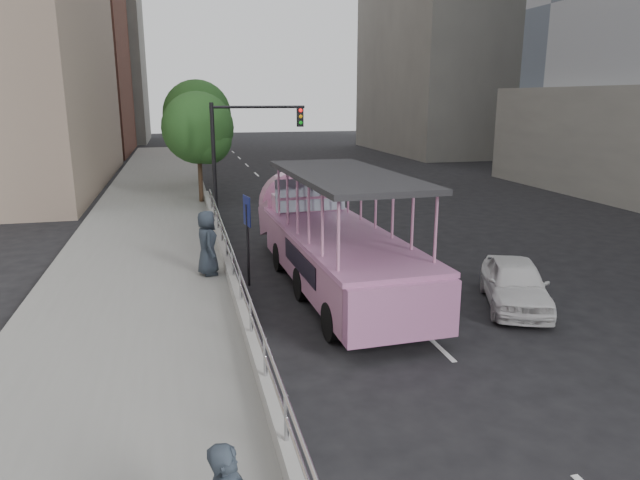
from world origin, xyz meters
TOP-DOWN VIEW (x-y plane):
  - ground at (0.00, 0.00)m, footprint 160.00×160.00m
  - sidewalk at (-5.75, 10.00)m, footprint 5.50×80.00m
  - kerb_wall at (-3.12, 2.00)m, footprint 0.24×30.00m
  - guardrail at (-3.12, 2.00)m, footprint 0.07×22.00m
  - duck_boat at (-0.23, 2.66)m, footprint 2.97×10.59m
  - car at (4.06, -0.41)m, footprint 2.82×4.02m
  - pedestrian_far at (-3.72, 3.41)m, footprint 0.69×0.99m
  - parking_sign at (-2.58, 3.00)m, footprint 0.14×0.60m
  - traffic_signal at (-1.70, 12.50)m, footprint 4.20×0.32m
  - street_tree_near at (-3.30, 15.93)m, footprint 3.52×3.52m
  - street_tree_far at (-3.10, 21.93)m, footprint 3.97×3.97m
  - midrise_brick at (-18.00, 48.00)m, footprint 18.00×16.00m
  - midrise_stone_b at (-16.00, 64.00)m, footprint 16.00×14.00m

SIDE VIEW (x-z plane):
  - ground at x=0.00m, z-range 0.00..0.00m
  - sidewalk at x=-5.75m, z-range 0.00..0.30m
  - kerb_wall at x=-3.12m, z-range 0.30..0.66m
  - car at x=4.06m, z-range 0.00..1.27m
  - guardrail at x=-3.12m, z-range 0.79..1.50m
  - pedestrian_far at x=-3.72m, z-range 0.30..2.22m
  - duck_boat at x=-0.23m, z-range -0.45..3.04m
  - parking_sign at x=-2.58m, z-range 0.35..3.03m
  - traffic_signal at x=-1.70m, z-range 0.90..6.10m
  - street_tree_near at x=-3.30m, z-range 0.96..6.68m
  - street_tree_far at x=-3.10m, z-range 1.08..7.53m
  - midrise_stone_b at x=-16.00m, z-range 0.00..20.00m
  - midrise_brick at x=-18.00m, z-range 0.00..26.00m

